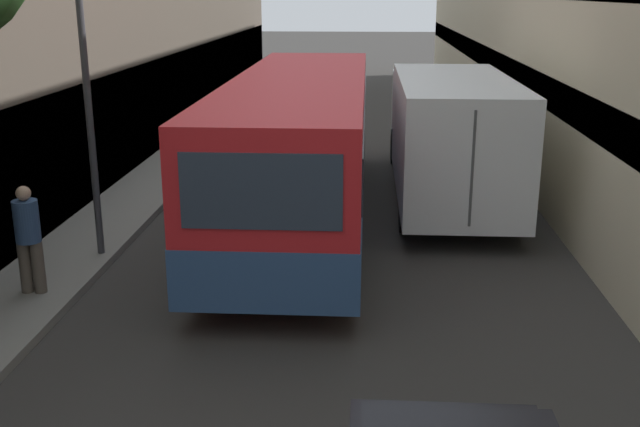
# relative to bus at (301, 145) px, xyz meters

# --- Properties ---
(ground_plane) EXTENTS (150.00, 150.00, 0.00)m
(ground_plane) POSITION_rel_bus_xyz_m (0.72, -1.53, -1.58)
(ground_plane) COLOR #33302D
(sidewalk_left) EXTENTS (1.62, 60.00, 0.14)m
(sidewalk_left) POSITION_rel_bus_xyz_m (-3.89, -1.53, -1.51)
(sidewalk_left) COLOR gray
(sidewalk_left) RESTS_ON ground_plane
(bus) EXTENTS (2.61, 11.68, 2.96)m
(bus) POSITION_rel_bus_xyz_m (0.00, 0.00, 0.00)
(bus) COLOR red
(bus) RESTS_ON ground_plane
(box_truck) EXTENTS (2.35, 8.79, 2.84)m
(box_truck) POSITION_rel_bus_xyz_m (3.19, 2.00, -0.01)
(box_truck) COLOR silver
(box_truck) RESTS_ON ground_plane
(pedestrian) EXTENTS (0.39, 0.38, 1.69)m
(pedestrian) POSITION_rel_bus_xyz_m (-3.75, -4.57, -0.53)
(pedestrian) COLOR brown
(pedestrian) RESTS_ON sidewalk_left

